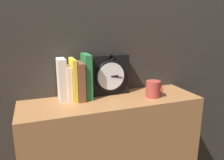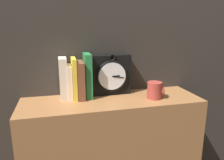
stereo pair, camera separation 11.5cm
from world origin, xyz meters
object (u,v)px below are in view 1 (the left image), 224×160
object	(u,v)px
book_slot1_cream	(69,83)
book_slot3_brown	(79,81)
mug	(154,89)
book_slot0_cream	(62,80)
book_slot4_green	(87,76)
clock	(109,75)
book_slot2_yellow	(73,79)

from	to	relation	value
book_slot1_cream	book_slot3_brown	bearing A→B (deg)	-11.43
book_slot3_brown	mug	distance (m)	0.41
book_slot0_cream	book_slot1_cream	size ratio (longest dim) A/B	1.22
book_slot1_cream	book_slot4_green	world-z (taller)	book_slot4_green
book_slot4_green	clock	bearing A→B (deg)	9.47
clock	book_slot4_green	distance (m)	0.14
book_slot3_brown	book_slot0_cream	bearing A→B (deg)	171.03
book_slot3_brown	book_slot4_green	bearing A→B (deg)	10.54
book_slot1_cream	book_slot3_brown	size ratio (longest dim) A/B	0.91
clock	book_slot1_cream	xyz separation A→B (m)	(-0.23, -0.02, -0.02)
book_slot4_green	mug	size ratio (longest dim) A/B	2.65
clock	book_slot4_green	bearing A→B (deg)	-170.53
clock	book_slot2_yellow	bearing A→B (deg)	-172.76
clock	mug	size ratio (longest dim) A/B	2.60
mug	clock	bearing A→B (deg)	147.74
clock	book_slot3_brown	world-z (taller)	clock
book_slot2_yellow	book_slot4_green	bearing A→B (deg)	3.14
book_slot0_cream	book_slot4_green	distance (m)	0.13
clock	book_slot2_yellow	distance (m)	0.21
book_slot3_brown	mug	bearing A→B (deg)	-15.17
book_slot3_brown	mug	world-z (taller)	book_slot3_brown
book_slot0_cream	clock	bearing A→B (deg)	3.46
book_slot2_yellow	book_slot4_green	size ratio (longest dim) A/B	0.92
book_slot2_yellow	book_slot3_brown	distance (m)	0.03
book_slot0_cream	book_slot1_cream	world-z (taller)	book_slot0_cream
book_slot2_yellow	mug	world-z (taller)	book_slot2_yellow
book_slot1_cream	book_slot2_yellow	xyz separation A→B (m)	(0.02, -0.01, 0.02)
book_slot2_yellow	mug	bearing A→B (deg)	-14.55
book_slot1_cream	book_slot2_yellow	world-z (taller)	book_slot2_yellow
book_slot2_yellow	book_slot3_brown	xyz separation A→B (m)	(0.03, -0.00, -0.01)
clock	book_slot1_cream	bearing A→B (deg)	-175.39
book_slot0_cream	book_slot2_yellow	size ratio (longest dim) A/B	1.01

